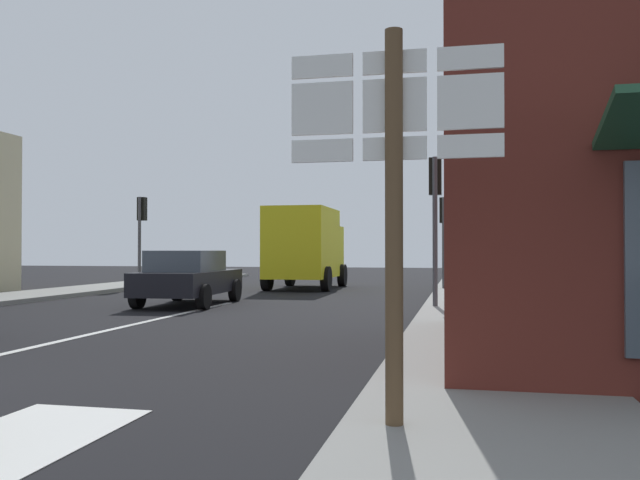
{
  "coord_description": "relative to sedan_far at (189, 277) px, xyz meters",
  "views": [
    {
      "loc": [
        6.38,
        -5.51,
        1.48
      ],
      "look_at": [
        2.89,
        10.62,
        1.74
      ],
      "focal_mm": 36.99,
      "sensor_mm": 36.0,
      "label": 1
    }
  ],
  "objects": [
    {
      "name": "lane_turn_arrow",
      "position": [
        3.85,
        -12.12,
        -0.75
      ],
      "size": [
        1.2,
        2.2,
        0.01
      ],
      "primitive_type": "cube",
      "color": "silver",
      "rests_on": "ground"
    },
    {
      "name": "delivery_truck",
      "position": [
        1.35,
        7.92,
        0.89
      ],
      "size": [
        2.52,
        5.02,
        3.05
      ],
      "color": "yellow",
      "rests_on": "ground"
    },
    {
      "name": "traffic_light_far_left",
      "position": [
        -4.88,
        6.73,
        1.85
      ],
      "size": [
        0.3,
        0.49,
        3.53
      ],
      "color": "#47474C",
      "rests_on": "ground"
    },
    {
      "name": "traffic_light_near_right",
      "position": [
        6.59,
        -0.43,
        2.0
      ],
      "size": [
        0.3,
        0.49,
        3.73
      ],
      "color": "#47474C",
      "rests_on": "ground"
    },
    {
      "name": "route_sign_post",
      "position": [
        6.72,
        -11.51,
        1.24
      ],
      "size": [
        1.66,
        0.14,
        3.2
      ],
      "color": "brown",
      "rests_on": "ground"
    },
    {
      "name": "sedan_far",
      "position": [
        0.0,
        0.0,
        0.0
      ],
      "size": [
        2.14,
        4.28,
        1.47
      ],
      "color": "black",
      "rests_on": "ground"
    },
    {
      "name": "lane_centre_stripe",
      "position": [
        0.86,
        -5.12,
        -0.75
      ],
      "size": [
        0.16,
        12.0,
        0.01
      ],
      "primitive_type": "cube",
      "color": "silver",
      "rests_on": "ground"
    },
    {
      "name": "sidewalk_right",
      "position": [
        7.53,
        -3.12,
        -0.69
      ],
      "size": [
        2.46,
        44.0,
        0.14
      ],
      "primitive_type": "cube",
      "color": "gray",
      "rests_on": "ground"
    },
    {
      "name": "ground_plane",
      "position": [
        0.86,
        -1.12,
        -0.76
      ],
      "size": [
        80.0,
        80.0,
        0.0
      ],
      "primitive_type": "plane",
      "color": "black"
    },
    {
      "name": "traffic_light_far_right",
      "position": [
        6.59,
        7.15,
        1.72
      ],
      "size": [
        0.3,
        0.49,
        3.35
      ],
      "color": "#47474C",
      "rests_on": "ground"
    }
  ]
}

